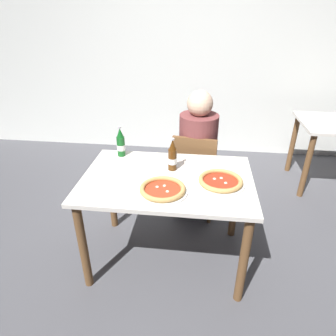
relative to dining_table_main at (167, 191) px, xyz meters
The scene contains 10 objects.
ground_plane 0.64m from the dining_table_main, ahead, with size 8.00×8.00×0.00m, color #4C4C51.
back_wall_tiled 2.30m from the dining_table_main, 90.00° to the left, with size 7.00×0.10×2.60m, color white.
dining_table_main is the anchor object (origin of this frame).
chair_behind_table 0.66m from the dining_table_main, 73.00° to the left, with size 0.45×0.45×0.85m.
diner_seated 0.69m from the dining_table_main, 73.38° to the left, with size 0.34×0.34×1.21m.
pizza_margherita_near 0.23m from the dining_table_main, 91.68° to the right, with size 0.32×0.32×0.04m.
pizza_marinara_far 0.39m from the dining_table_main, ahead, with size 0.33×0.33×0.04m.
beer_bottle_left 0.25m from the dining_table_main, 79.69° to the left, with size 0.07×0.07×0.25m.
beer_bottle_center 0.56m from the dining_table_main, 142.61° to the left, with size 0.07×0.07×0.25m.
napkin_with_cutlery 0.35m from the dining_table_main, 134.56° to the left, with size 0.20×0.20×0.01m.
Camera 1 is at (0.22, -1.78, 1.80)m, focal length 31.55 mm.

